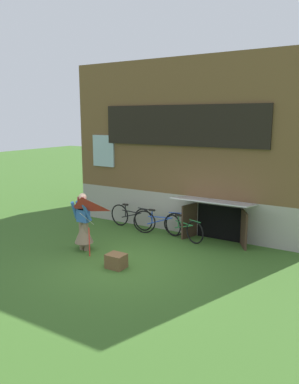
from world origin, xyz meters
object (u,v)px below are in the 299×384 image
object	(u,v)px
bicycle_green	(184,228)
bicycle_black	(131,217)
bicycle_blue	(160,223)
wooden_crate	(116,261)
person	(83,226)
kite	(82,212)

from	to	relation	value
bicycle_green	bicycle_black	size ratio (longest dim) A/B	0.88
bicycle_blue	bicycle_green	bearing A→B (deg)	-19.76
bicycle_green	wooden_crate	distance (m)	2.88
person	bicycle_blue	bearing A→B (deg)	55.74
kite	bicycle_green	xyz separation A→B (m)	(1.55, 2.79, -0.91)
bicycle_green	wooden_crate	xyz separation A→B (m)	(-0.45, -2.84, -0.19)
wooden_crate	bicycle_green	bearing A→B (deg)	81.07
bicycle_green	bicycle_blue	xyz separation A→B (m)	(-0.88, 0.08, 0.03)
bicycle_blue	kite	bearing A→B (deg)	-118.03
bicycle_green	bicycle_black	distance (m)	2.06
person	bicycle_blue	xyz separation A→B (m)	(1.10, 2.35, -0.30)
bicycle_blue	bicycle_black	world-z (taller)	bicycle_blue
bicycle_green	bicycle_black	world-z (taller)	bicycle_black
kite	bicycle_green	size ratio (longest dim) A/B	1.00
bicycle_black	bicycle_blue	bearing A→B (deg)	-1.38
kite	wooden_crate	xyz separation A→B (m)	(1.11, -0.05, -1.10)
bicycle_blue	wooden_crate	bearing A→B (deg)	-96.35
person	bicycle_green	size ratio (longest dim) A/B	1.05
person	bicycle_green	world-z (taller)	person
person	wooden_crate	xyz separation A→B (m)	(1.53, -0.56, -0.51)
kite	bicycle_blue	world-z (taller)	kite
bicycle_green	wooden_crate	world-z (taller)	bicycle_green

